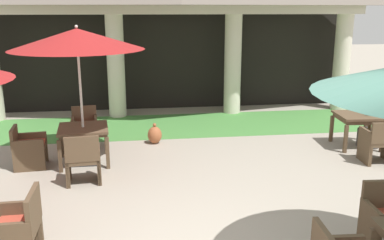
{
  "coord_description": "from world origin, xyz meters",
  "views": [
    {
      "loc": [
        -1.14,
        -4.23,
        2.98
      ],
      "look_at": [
        -0.24,
        2.44,
        1.21
      ],
      "focal_mm": 40.0,
      "sensor_mm": 36.0,
      "label": 1
    }
  ],
  "objects_px": {
    "patio_chair_mid_right_east": "(19,230)",
    "terracotta_urn": "(155,135)",
    "patio_chair_far_back_north": "(85,128)",
    "patio_chair_far_back_south": "(83,160)",
    "patio_umbrella_far_back": "(77,40)",
    "patio_table_far_back": "(83,132)",
    "potted_palm_right_edge": "(369,133)",
    "patio_chair_far_back_west": "(28,148)",
    "patio_table_near_foreground": "(358,119)",
    "patio_chair_near_foreground_south": "(379,143)"
  },
  "relations": [
    {
      "from": "patio_chair_far_back_north",
      "to": "patio_chair_far_back_west",
      "type": "relative_size",
      "value": 1.1
    },
    {
      "from": "patio_chair_far_back_north",
      "to": "patio_chair_far_back_south",
      "type": "xyz_separation_m",
      "value": [
        0.19,
        -2.08,
        -0.0
      ]
    },
    {
      "from": "terracotta_urn",
      "to": "potted_palm_right_edge",
      "type": "bearing_deg",
      "value": -10.14
    },
    {
      "from": "patio_chair_far_back_west",
      "to": "potted_palm_right_edge",
      "type": "bearing_deg",
      "value": 87.32
    },
    {
      "from": "patio_table_near_foreground",
      "to": "patio_umbrella_far_back",
      "type": "height_order",
      "value": "patio_umbrella_far_back"
    },
    {
      "from": "patio_table_near_foreground",
      "to": "terracotta_urn",
      "type": "height_order",
      "value": "patio_table_near_foreground"
    },
    {
      "from": "patio_umbrella_far_back",
      "to": "patio_chair_far_back_south",
      "type": "height_order",
      "value": "patio_umbrella_far_back"
    },
    {
      "from": "patio_chair_near_foreground_south",
      "to": "patio_chair_far_back_south",
      "type": "distance_m",
      "value": 5.66
    },
    {
      "from": "patio_table_near_foreground",
      "to": "patio_chair_far_back_south",
      "type": "xyz_separation_m",
      "value": [
        -5.74,
        -1.28,
        -0.21
      ]
    },
    {
      "from": "patio_chair_mid_right_east",
      "to": "patio_chair_far_back_south",
      "type": "xyz_separation_m",
      "value": [
        0.5,
        2.34,
        0.01
      ]
    },
    {
      "from": "patio_table_near_foreground",
      "to": "patio_table_far_back",
      "type": "bearing_deg",
      "value": -177.69
    },
    {
      "from": "patio_table_far_back",
      "to": "patio_chair_far_back_north",
      "type": "bearing_deg",
      "value": 95.23
    },
    {
      "from": "patio_umbrella_far_back",
      "to": "patio_chair_near_foreground_south",
      "type": "bearing_deg",
      "value": -7.73
    },
    {
      "from": "patio_chair_near_foreground_south",
      "to": "patio_chair_far_back_north",
      "type": "bearing_deg",
      "value": 167.15
    },
    {
      "from": "patio_table_near_foreground",
      "to": "potted_palm_right_edge",
      "type": "distance_m",
      "value": 0.45
    },
    {
      "from": "patio_table_far_back",
      "to": "potted_palm_right_edge",
      "type": "height_order",
      "value": "potted_palm_right_edge"
    },
    {
      "from": "patio_table_near_foreground",
      "to": "patio_chair_far_back_north",
      "type": "bearing_deg",
      "value": 172.28
    },
    {
      "from": "patio_chair_far_back_west",
      "to": "patio_chair_far_back_south",
      "type": "xyz_separation_m",
      "value": [
        1.13,
        -0.95,
        0.03
      ]
    },
    {
      "from": "patio_chair_mid_right_east",
      "to": "patio_table_far_back",
      "type": "bearing_deg",
      "value": -7.56
    },
    {
      "from": "patio_umbrella_far_back",
      "to": "patio_table_far_back",
      "type": "bearing_deg",
      "value": -56.31
    },
    {
      "from": "patio_chair_mid_right_east",
      "to": "terracotta_urn",
      "type": "xyz_separation_m",
      "value": [
        1.84,
        4.45,
        -0.21
      ]
    },
    {
      "from": "patio_chair_far_back_north",
      "to": "patio_umbrella_far_back",
      "type": "bearing_deg",
      "value": 90.0
    },
    {
      "from": "patio_chair_mid_right_east",
      "to": "terracotta_urn",
      "type": "relative_size",
      "value": 1.89
    },
    {
      "from": "patio_chair_mid_right_east",
      "to": "patio_umbrella_far_back",
      "type": "relative_size",
      "value": 0.33
    },
    {
      "from": "patio_chair_far_back_north",
      "to": "patio_chair_far_back_west",
      "type": "distance_m",
      "value": 1.48
    },
    {
      "from": "patio_umbrella_far_back",
      "to": "terracotta_urn",
      "type": "xyz_separation_m",
      "value": [
        1.44,
        1.06,
        -2.2
      ]
    },
    {
      "from": "patio_chair_mid_right_east",
      "to": "patio_chair_far_back_west",
      "type": "xyz_separation_m",
      "value": [
        -0.64,
        3.29,
        -0.03
      ]
    },
    {
      "from": "patio_chair_mid_right_east",
      "to": "patio_table_far_back",
      "type": "xyz_separation_m",
      "value": [
        0.4,
        3.38,
        0.22
      ]
    },
    {
      "from": "terracotta_urn",
      "to": "patio_table_near_foreground",
      "type": "bearing_deg",
      "value": -10.67
    },
    {
      "from": "patio_chair_near_foreground_south",
      "to": "patio_chair_far_back_west",
      "type": "xyz_separation_m",
      "value": [
        -6.79,
        0.69,
        -0.03
      ]
    },
    {
      "from": "patio_chair_near_foreground_south",
      "to": "patio_chair_far_back_west",
      "type": "relative_size",
      "value": 1.09
    },
    {
      "from": "patio_umbrella_far_back",
      "to": "patio_chair_far_back_west",
      "type": "height_order",
      "value": "patio_umbrella_far_back"
    },
    {
      "from": "patio_table_near_foreground",
      "to": "patio_chair_far_back_west",
      "type": "xyz_separation_m",
      "value": [
        -6.87,
        -0.33,
        -0.24
      ]
    },
    {
      "from": "patio_chair_far_back_north",
      "to": "patio_chair_far_back_south",
      "type": "bearing_deg",
      "value": 90.0
    },
    {
      "from": "patio_umbrella_far_back",
      "to": "patio_chair_far_back_south",
      "type": "xyz_separation_m",
      "value": [
        0.1,
        -1.04,
        -1.98
      ]
    },
    {
      "from": "patio_chair_near_foreground_south",
      "to": "terracotta_urn",
      "type": "height_order",
      "value": "patio_chair_near_foreground_south"
    },
    {
      "from": "patio_chair_near_foreground_south",
      "to": "patio_chair_far_back_south",
      "type": "bearing_deg",
      "value": -172.91
    },
    {
      "from": "patio_umbrella_far_back",
      "to": "patio_chair_far_back_west",
      "type": "xyz_separation_m",
      "value": [
        -1.04,
        -0.1,
        -2.01
      ]
    },
    {
      "from": "patio_umbrella_far_back",
      "to": "terracotta_urn",
      "type": "bearing_deg",
      "value": 36.47
    },
    {
      "from": "patio_table_near_foreground",
      "to": "patio_umbrella_far_back",
      "type": "distance_m",
      "value": 6.1
    },
    {
      "from": "patio_chair_mid_right_east",
      "to": "patio_table_far_back",
      "type": "relative_size",
      "value": 0.87
    },
    {
      "from": "patio_table_near_foreground",
      "to": "patio_chair_near_foreground_south",
      "type": "bearing_deg",
      "value": -94.43
    },
    {
      "from": "patio_table_near_foreground",
      "to": "patio_umbrella_far_back",
      "type": "relative_size",
      "value": 0.35
    },
    {
      "from": "patio_chair_far_back_north",
      "to": "patio_table_far_back",
      "type": "bearing_deg",
      "value": 90.0
    },
    {
      "from": "patio_table_far_back",
      "to": "patio_umbrella_far_back",
      "type": "distance_m",
      "value": 1.76
    },
    {
      "from": "patio_chair_mid_right_east",
      "to": "patio_chair_far_back_north",
      "type": "bearing_deg",
      "value": -4.76
    },
    {
      "from": "patio_table_far_back",
      "to": "terracotta_urn",
      "type": "xyz_separation_m",
      "value": [
        1.44,
        1.06,
        -0.44
      ]
    },
    {
      "from": "patio_umbrella_far_back",
      "to": "terracotta_urn",
      "type": "relative_size",
      "value": 5.66
    },
    {
      "from": "patio_umbrella_far_back",
      "to": "patio_chair_far_back_south",
      "type": "bearing_deg",
      "value": -84.77
    },
    {
      "from": "patio_chair_far_back_north",
      "to": "patio_chair_far_back_west",
      "type": "height_order",
      "value": "patio_chair_far_back_north"
    }
  ]
}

